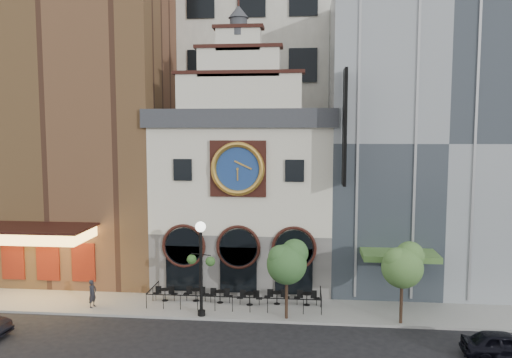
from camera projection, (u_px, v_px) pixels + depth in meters
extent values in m
plane|color=black|center=(229.00, 322.00, 28.72)|extent=(120.00, 120.00, 0.00)
cube|color=gray|center=(235.00, 305.00, 31.19)|extent=(44.00, 5.00, 0.15)
cube|color=#605E5B|center=(246.00, 252.00, 36.43)|extent=(12.00, 8.00, 4.00)
cube|color=silver|center=(246.00, 177.00, 35.89)|extent=(12.00, 8.00, 7.00)
cube|color=#2D3035|center=(246.00, 119.00, 35.49)|extent=(12.60, 8.60, 1.20)
cube|color=black|center=(238.00, 169.00, 31.77)|extent=(3.60, 0.25, 3.60)
cylinder|color=navy|center=(238.00, 169.00, 31.63)|extent=(3.10, 0.12, 3.10)
torus|color=gold|center=(238.00, 169.00, 31.55)|extent=(3.46, 0.36, 3.46)
cylinder|color=#2D3035|center=(239.00, 27.00, 31.37)|extent=(1.10, 1.10, 1.10)
cone|color=#2D3035|center=(239.00, 12.00, 31.28)|extent=(1.30, 1.30, 0.80)
cube|color=brown|center=(83.00, 109.00, 38.68)|extent=(14.00, 12.00, 25.00)
cube|color=#FFBF59|center=(34.00, 234.00, 31.87)|extent=(7.00, 3.40, 0.70)
cube|color=black|center=(33.00, 228.00, 31.82)|extent=(7.40, 3.80, 0.15)
cube|color=maroon|center=(48.00, 261.00, 33.72)|extent=(5.60, 0.15, 2.60)
cube|color=gray|center=(426.00, 142.00, 36.34)|extent=(14.00, 12.00, 20.00)
cube|color=#517D39|center=(399.00, 255.00, 30.16)|extent=(4.50, 2.40, 0.35)
cube|color=black|center=(345.00, 128.00, 29.94)|extent=(0.18, 1.60, 7.00)
cube|color=silver|center=(261.00, 33.00, 46.57)|extent=(20.00, 16.00, 40.00)
cylinder|color=black|center=(165.00, 289.00, 31.73)|extent=(0.68, 0.68, 0.03)
cylinder|color=black|center=(165.00, 295.00, 31.77)|extent=(0.06, 0.06, 0.72)
cylinder|color=black|center=(196.00, 290.00, 31.68)|extent=(0.68, 0.68, 0.03)
cylinder|color=black|center=(196.00, 295.00, 31.72)|extent=(0.06, 0.06, 0.72)
cylinder|color=black|center=(220.00, 291.00, 31.34)|extent=(0.68, 0.68, 0.03)
cylinder|color=black|center=(220.00, 297.00, 31.38)|extent=(0.06, 0.06, 0.72)
cylinder|color=black|center=(250.00, 293.00, 30.96)|extent=(0.68, 0.68, 0.03)
cylinder|color=black|center=(250.00, 299.00, 30.99)|extent=(0.06, 0.06, 0.72)
cylinder|color=black|center=(277.00, 293.00, 31.11)|extent=(0.68, 0.68, 0.03)
cylinder|color=black|center=(277.00, 298.00, 31.15)|extent=(0.06, 0.06, 0.72)
cylinder|color=black|center=(307.00, 294.00, 30.93)|extent=(0.68, 0.68, 0.03)
cylinder|color=black|center=(307.00, 299.00, 30.96)|extent=(0.06, 0.06, 0.72)
imported|color=black|center=(504.00, 345.00, 23.99)|extent=(3.96, 1.65, 1.34)
imported|color=black|center=(92.00, 293.00, 30.59)|extent=(0.55, 0.71, 1.71)
cylinder|color=black|center=(201.00, 273.00, 29.03)|extent=(0.18, 0.18, 5.09)
cylinder|color=black|center=(201.00, 313.00, 29.26)|extent=(0.45, 0.45, 0.31)
sphere|color=white|center=(201.00, 227.00, 28.76)|extent=(0.61, 0.61, 0.61)
sphere|color=#295522|center=(192.00, 259.00, 29.17)|extent=(0.57, 0.57, 0.57)
sphere|color=#295522|center=(210.00, 261.00, 28.73)|extent=(0.57, 0.57, 0.57)
cylinder|color=#382619|center=(286.00, 297.00, 28.72)|extent=(0.18, 0.18, 2.48)
sphere|color=#2A5722|center=(287.00, 264.00, 28.53)|extent=(2.30, 2.30, 2.30)
sphere|color=#2A5722|center=(295.00, 253.00, 28.69)|extent=(1.60, 1.60, 1.60)
sphere|color=#2A5722|center=(280.00, 257.00, 28.35)|extent=(1.42, 1.42, 1.42)
cylinder|color=#382619|center=(401.00, 302.00, 28.02)|extent=(0.18, 0.18, 2.49)
sphere|color=#406C2A|center=(402.00, 267.00, 27.82)|extent=(2.31, 2.31, 2.31)
sphere|color=#406C2A|center=(410.00, 256.00, 27.98)|extent=(1.60, 1.60, 1.60)
sphere|color=#406C2A|center=(397.00, 260.00, 27.64)|extent=(1.42, 1.42, 1.42)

